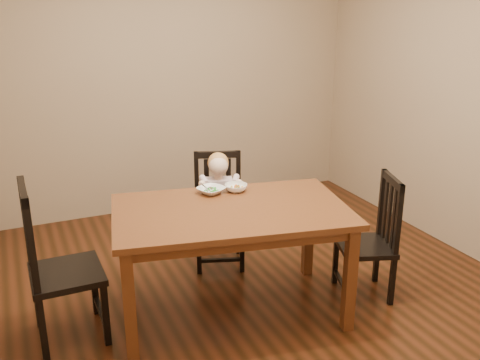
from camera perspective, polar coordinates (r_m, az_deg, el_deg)
name	(u,v)px	position (r m, az deg, el deg)	size (l,w,h in m)	color
room	(250,117)	(3.66, 1.08, 6.72)	(4.01, 4.01, 2.71)	#47200F
dining_table	(231,221)	(3.62, -0.96, -4.38)	(1.71, 1.21, 0.78)	#552F13
chair_child	(219,212)	(4.42, -2.29, -3.40)	(0.50, 0.49, 0.93)	black
chair_left	(57,267)	(3.59, -18.98, -8.76)	(0.45, 0.47, 1.07)	black
chair_right	(372,239)	(4.05, 13.86, -6.18)	(0.49, 0.50, 0.92)	black
toddler	(219,199)	(4.33, -2.27, -2.03)	(0.30, 0.37, 0.51)	beige
bowl_peas	(211,190)	(3.85, -3.10, -1.11)	(0.19, 0.19, 0.05)	white
bowl_veg	(236,188)	(3.89, -0.44, -0.83)	(0.16, 0.16, 0.05)	white
fork	(206,189)	(3.82, -3.64, -0.95)	(0.05, 0.11, 0.05)	silver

